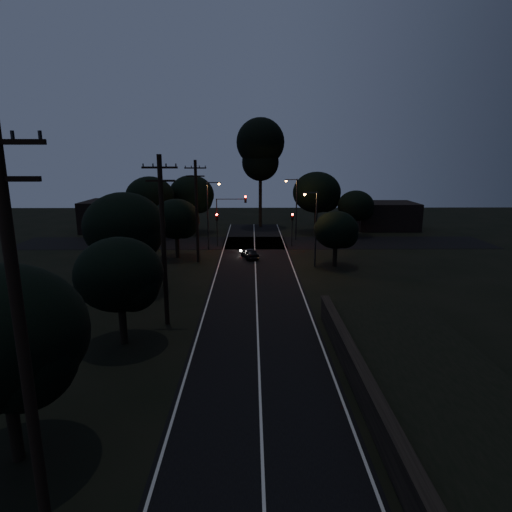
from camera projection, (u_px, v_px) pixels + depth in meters
name	position (u px, v px, depth m)	size (l,w,h in m)	color
ground	(264.00, 499.00, 13.93)	(160.00, 160.00, 0.00)	black
road_surface	(255.00, 264.00, 44.22)	(60.00, 70.00, 0.03)	black
retaining_wall	(458.00, 424.00, 16.79)	(6.93, 26.00, 1.60)	black
utility_pole_near	(23.00, 350.00, 10.49)	(2.20, 0.30, 12.00)	black
utility_pole_mid	(163.00, 239.00, 27.15)	(2.20, 0.30, 11.00)	black
utility_pole_far	(197.00, 210.00, 43.76)	(2.20, 0.30, 10.50)	black
tree_left_a	(5.00, 340.00, 14.58)	(5.83, 5.83, 7.38)	black
tree_left_b	(122.00, 277.00, 24.48)	(5.04, 5.04, 6.41)	black
tree_left_c	(127.00, 229.00, 33.91)	(6.44, 6.44, 8.13)	black
tree_left_d	(178.00, 220.00, 45.89)	(5.07, 5.07, 6.43)	black
tree_far_nw	(193.00, 196.00, 61.16)	(6.49, 6.49, 8.22)	black
tree_far_w	(152.00, 198.00, 57.21)	(6.46, 6.46, 8.24)	black
tree_far_ne	(318.00, 193.00, 61.27)	(6.88, 6.88, 8.70)	black
tree_far_e	(357.00, 207.00, 58.80)	(4.95, 4.95, 6.28)	black
tree_right_a	(338.00, 231.00, 42.29)	(4.42, 4.42, 5.62)	black
tall_pine	(260.00, 149.00, 64.75)	(7.27, 7.27, 16.52)	black
building_left	(120.00, 215.00, 63.84)	(10.00, 8.00, 4.40)	black
building_right	(385.00, 215.00, 65.27)	(9.00, 7.00, 4.00)	black
signal_left	(217.00, 223.00, 52.16)	(0.28, 0.35, 4.10)	black
signal_right	(292.00, 223.00, 52.25)	(0.28, 0.35, 4.10)	black
signal_mast	(231.00, 211.00, 51.83)	(3.70, 0.35, 6.25)	black
streetlight_a	(209.00, 211.00, 49.80)	(1.66, 0.26, 8.00)	black
streetlight_b	(295.00, 205.00, 55.75)	(1.66, 0.26, 8.00)	black
streetlight_c	(314.00, 224.00, 42.19)	(1.46, 0.26, 7.50)	black
car	(250.00, 253.00, 46.40)	(1.33, 3.32, 1.13)	black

